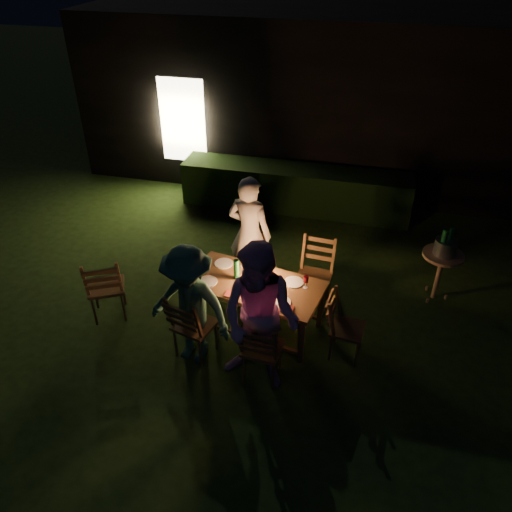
% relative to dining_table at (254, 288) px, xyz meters
% --- Properties ---
extents(garden_envelope, '(40.00, 40.00, 3.20)m').
position_rel_dining_table_xyz_m(garden_envelope, '(0.41, 5.82, 0.93)').
color(garden_envelope, black).
rests_on(garden_envelope, ground).
extents(dining_table, '(1.85, 1.16, 0.72)m').
position_rel_dining_table_xyz_m(dining_table, '(0.00, 0.00, 0.00)').
color(dining_table, '#533A1B').
rests_on(dining_table, ground).
extents(chair_near_left, '(0.57, 0.59, 1.02)m').
position_rel_dining_table_xyz_m(chair_near_left, '(-0.59, -0.67, -0.34)').
color(chair_near_left, '#533A1B').
rests_on(chair_near_left, ground).
extents(chair_near_right, '(0.46, 0.49, 0.97)m').
position_rel_dining_table_xyz_m(chair_near_right, '(0.30, -0.84, -0.35)').
color(chair_near_right, '#533A1B').
rests_on(chair_near_right, ground).
extents(chair_far_left, '(0.44, 0.47, 0.89)m').
position_rel_dining_table_xyz_m(chair_far_left, '(-0.30, 0.84, -0.38)').
color(chair_far_left, '#533A1B').
rests_on(chair_far_left, ground).
extents(chair_far_right, '(0.50, 0.53, 1.03)m').
position_rel_dining_table_xyz_m(chair_far_right, '(0.68, 0.66, -0.33)').
color(chair_far_right, '#533A1B').
rests_on(chair_far_right, ground).
extents(chair_end, '(0.48, 0.45, 0.92)m').
position_rel_dining_table_xyz_m(chair_end, '(1.21, -0.23, -0.37)').
color(chair_end, '#533A1B').
rests_on(chair_end, ground).
extents(chair_spare, '(0.64, 0.65, 1.04)m').
position_rel_dining_table_xyz_m(chair_spare, '(-1.97, -0.26, -0.33)').
color(chair_spare, '#533A1B').
rests_on(chair_spare, ground).
extents(person_house_side, '(0.71, 0.53, 1.75)m').
position_rel_dining_table_xyz_m(person_house_side, '(-0.29, 0.89, 0.23)').
color(person_house_side, beige).
rests_on(person_house_side, ground).
extents(person_opp_right, '(1.02, 0.86, 1.87)m').
position_rel_dining_table_xyz_m(person_opp_right, '(0.29, -0.89, 0.29)').
color(person_opp_right, '#C587C2').
rests_on(person_opp_right, ground).
extents(person_opp_left, '(1.13, 0.78, 1.61)m').
position_rel_dining_table_xyz_m(person_opp_left, '(-0.59, -0.72, 0.16)').
color(person_opp_left, '#30604B').
rests_on(person_opp_left, ground).
extents(lantern, '(0.16, 0.16, 0.35)m').
position_rel_dining_table_xyz_m(lantern, '(0.06, 0.04, 0.23)').
color(lantern, white).
rests_on(lantern, dining_table).
extents(plate_far_left, '(0.25, 0.25, 0.01)m').
position_rel_dining_table_xyz_m(plate_far_left, '(-0.50, 0.32, 0.08)').
color(plate_far_left, white).
rests_on(plate_far_left, dining_table).
extents(plate_near_left, '(0.25, 0.25, 0.01)m').
position_rel_dining_table_xyz_m(plate_near_left, '(-0.58, -0.11, 0.08)').
color(plate_near_left, white).
rests_on(plate_near_left, dining_table).
extents(plate_far_right, '(0.25, 0.25, 0.01)m').
position_rel_dining_table_xyz_m(plate_far_right, '(0.48, 0.13, 0.08)').
color(plate_far_right, white).
rests_on(plate_far_right, dining_table).
extents(plate_near_right, '(0.25, 0.25, 0.01)m').
position_rel_dining_table_xyz_m(plate_near_right, '(0.40, -0.30, 0.08)').
color(plate_near_right, white).
rests_on(plate_near_right, dining_table).
extents(wineglass_a, '(0.06, 0.06, 0.18)m').
position_rel_dining_table_xyz_m(wineglass_a, '(-0.24, 0.33, 0.16)').
color(wineglass_a, '#59070F').
rests_on(wineglass_a, dining_table).
extents(wineglass_b, '(0.06, 0.06, 0.18)m').
position_rel_dining_table_xyz_m(wineglass_b, '(-0.73, 0.02, 0.16)').
color(wineglass_b, '#59070F').
rests_on(wineglass_b, dining_table).
extents(wineglass_c, '(0.06, 0.06, 0.18)m').
position_rel_dining_table_xyz_m(wineglass_c, '(0.24, -0.33, 0.16)').
color(wineglass_c, '#59070F').
rests_on(wineglass_c, dining_table).
extents(wineglass_d, '(0.06, 0.06, 0.18)m').
position_rel_dining_table_xyz_m(wineglass_d, '(0.64, 0.06, 0.16)').
color(wineglass_d, '#59070F').
rests_on(wineglass_d, dining_table).
extents(wineglass_e, '(0.06, 0.06, 0.18)m').
position_rel_dining_table_xyz_m(wineglass_e, '(-0.15, -0.28, 0.16)').
color(wineglass_e, silver).
rests_on(wineglass_e, dining_table).
extents(bottle_table, '(0.07, 0.07, 0.28)m').
position_rel_dining_table_xyz_m(bottle_table, '(-0.25, 0.05, 0.21)').
color(bottle_table, '#0F471E').
rests_on(bottle_table, dining_table).
extents(napkin_left, '(0.18, 0.14, 0.01)m').
position_rel_dining_table_xyz_m(napkin_left, '(-0.21, -0.29, 0.08)').
color(napkin_left, red).
rests_on(napkin_left, dining_table).
extents(napkin_right, '(0.18, 0.14, 0.01)m').
position_rel_dining_table_xyz_m(napkin_right, '(0.48, -0.40, 0.08)').
color(napkin_right, red).
rests_on(napkin_right, dining_table).
extents(phone, '(0.14, 0.07, 0.01)m').
position_rel_dining_table_xyz_m(phone, '(-0.66, -0.18, 0.07)').
color(phone, black).
rests_on(phone, dining_table).
extents(side_table, '(0.56, 0.56, 0.75)m').
position_rel_dining_table_xyz_m(side_table, '(2.36, 1.22, 0.02)').
color(side_table, '#906B48').
rests_on(side_table, ground).
extents(ice_bucket, '(0.30, 0.30, 0.22)m').
position_rel_dining_table_xyz_m(ice_bucket, '(2.36, 1.22, 0.22)').
color(ice_bucket, '#A5A8AD').
rests_on(ice_bucket, side_table).
extents(bottle_bucket_a, '(0.07, 0.07, 0.32)m').
position_rel_dining_table_xyz_m(bottle_bucket_a, '(2.31, 1.18, 0.27)').
color(bottle_bucket_a, '#0F471E').
rests_on(bottle_bucket_a, side_table).
extents(bottle_bucket_b, '(0.07, 0.07, 0.32)m').
position_rel_dining_table_xyz_m(bottle_bucket_b, '(2.41, 1.26, 0.27)').
color(bottle_bucket_b, '#0F471E').
rests_on(bottle_bucket_b, side_table).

